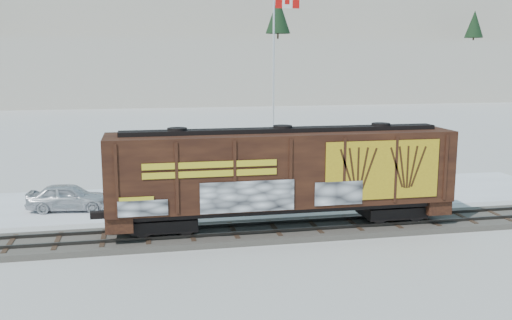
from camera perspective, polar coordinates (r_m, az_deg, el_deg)
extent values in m
plane|color=white|center=(27.78, 1.84, -7.36)|extent=(500.00, 500.00, 0.00)
cube|color=#59544C|center=(27.74, 1.85, -7.08)|extent=(50.00, 3.40, 0.28)
cube|color=#33302D|center=(27.01, 2.20, -7.08)|extent=(50.00, 0.10, 0.15)
cube|color=#33302D|center=(28.35, 1.51, -6.25)|extent=(50.00, 0.10, 0.15)
cube|color=white|center=(34.85, -1.01, -3.74)|extent=(40.00, 8.00, 0.03)
cube|color=white|center=(120.97, -8.70, 8.78)|extent=(360.00, 40.00, 12.00)
cube|color=white|center=(150.97, -9.36, 11.25)|extent=(360.00, 40.00, 24.00)
cube|color=white|center=(186.12, -9.85, 12.67)|extent=(360.00, 50.00, 35.00)
cone|color=black|center=(119.51, 2.21, 14.30)|extent=(5.04, 5.04, 7.38)
cone|color=black|center=(143.88, 20.99, 12.57)|extent=(4.20, 4.20, 6.15)
cube|color=black|center=(26.85, -9.21, -6.14)|extent=(3.00, 2.00, 0.90)
cube|color=black|center=(29.46, 13.35, -4.84)|extent=(3.00, 2.00, 0.90)
cylinder|color=black|center=(26.08, -11.24, -6.69)|extent=(0.90, 0.12, 0.90)
cube|color=black|center=(27.48, 2.62, -4.51)|extent=(16.39, 2.40, 0.25)
cube|color=#3E1E10|center=(27.08, 2.65, -0.76)|extent=(16.39, 3.00, 3.41)
cube|color=black|center=(26.80, 2.68, 3.03)|extent=(15.08, 0.90, 0.20)
cube|color=gold|center=(27.09, 12.58, -0.99)|extent=(5.57, 0.03, 2.76)
cube|color=gold|center=(24.88, -4.55, -0.93)|extent=(5.90, 0.02, 0.70)
cube|color=white|center=(25.39, -0.83, -3.68)|extent=(4.26, 0.03, 1.40)
cylinder|color=silver|center=(41.80, 1.71, -1.31)|extent=(0.90, 0.90, 0.20)
cylinder|color=silver|center=(41.03, 1.76, 7.52)|extent=(0.14, 0.14, 13.04)
cube|color=red|center=(41.28, 2.29, 15.62)|extent=(0.50, 0.07, 1.00)
cube|color=white|center=(41.42, 3.13, 15.60)|extent=(0.70, 0.09, 1.00)
cube|color=red|center=(41.59, 4.03, 15.56)|extent=(0.50, 0.07, 1.00)
imported|color=silver|center=(33.31, -18.22, -3.52)|extent=(4.64, 2.33, 1.52)
imported|color=white|center=(32.52, -7.96, -3.53)|extent=(4.34, 1.76, 1.40)
imported|color=black|center=(33.32, 2.99, -3.22)|extent=(4.81, 3.24, 1.29)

